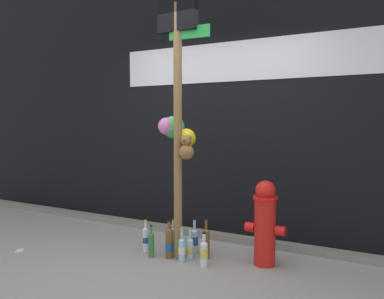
{
  "coord_description": "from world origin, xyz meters",
  "views": [
    {
      "loc": [
        1.93,
        -2.89,
        1.41
      ],
      "look_at": [
        0.19,
        0.43,
        1.14
      ],
      "focal_mm": 35.15,
      "sensor_mm": 36.0,
      "label": 1
    }
  ],
  "objects_px": {
    "bottle_4": "(206,242)",
    "bottle_7": "(195,240)",
    "bottle_3": "(146,238)",
    "bottle_5": "(190,247)",
    "memorial_post": "(178,109)",
    "bottle_8": "(169,243)",
    "bottle_2": "(151,244)",
    "bottle_0": "(173,240)",
    "bottle_1": "(204,253)",
    "bottle_6": "(182,249)",
    "fire_hydrant": "(265,222)"
  },
  "relations": [
    {
      "from": "bottle_2",
      "to": "bottle_8",
      "type": "height_order",
      "value": "bottle_8"
    },
    {
      "from": "fire_hydrant",
      "to": "bottle_4",
      "type": "bearing_deg",
      "value": -169.69
    },
    {
      "from": "memorial_post",
      "to": "bottle_4",
      "type": "xyz_separation_m",
      "value": [
        0.29,
        0.08,
        -1.38
      ]
    },
    {
      "from": "fire_hydrant",
      "to": "bottle_3",
      "type": "distance_m",
      "value": 1.31
    },
    {
      "from": "fire_hydrant",
      "to": "bottle_5",
      "type": "distance_m",
      "value": 0.83
    },
    {
      "from": "bottle_2",
      "to": "bottle_4",
      "type": "xyz_separation_m",
      "value": [
        0.53,
        0.23,
        0.03
      ]
    },
    {
      "from": "bottle_7",
      "to": "memorial_post",
      "type": "bearing_deg",
      "value": -121.06
    },
    {
      "from": "memorial_post",
      "to": "bottle_3",
      "type": "distance_m",
      "value": 1.45
    },
    {
      "from": "memorial_post",
      "to": "bottle_2",
      "type": "distance_m",
      "value": 1.43
    },
    {
      "from": "fire_hydrant",
      "to": "bottle_7",
      "type": "relative_size",
      "value": 2.26
    },
    {
      "from": "bottle_7",
      "to": "bottle_8",
      "type": "xyz_separation_m",
      "value": [
        -0.16,
        -0.27,
        0.02
      ]
    },
    {
      "from": "bottle_3",
      "to": "bottle_2",
      "type": "bearing_deg",
      "value": -37.27
    },
    {
      "from": "bottle_7",
      "to": "bottle_3",
      "type": "bearing_deg",
      "value": -155.83
    },
    {
      "from": "fire_hydrant",
      "to": "bottle_3",
      "type": "height_order",
      "value": "fire_hydrant"
    },
    {
      "from": "bottle_1",
      "to": "bottle_8",
      "type": "bearing_deg",
      "value": 173.44
    },
    {
      "from": "bottle_1",
      "to": "bottle_6",
      "type": "relative_size",
      "value": 0.97
    },
    {
      "from": "memorial_post",
      "to": "bottle_7",
      "type": "xyz_separation_m",
      "value": [
        0.11,
        0.18,
        -1.4
      ]
    },
    {
      "from": "bottle_4",
      "to": "bottle_8",
      "type": "xyz_separation_m",
      "value": [
        -0.34,
        -0.17,
        -0.01
      ]
    },
    {
      "from": "bottle_8",
      "to": "bottle_1",
      "type": "bearing_deg",
      "value": -6.56
    },
    {
      "from": "bottle_2",
      "to": "bottle_5",
      "type": "height_order",
      "value": "bottle_2"
    },
    {
      "from": "bottle_4",
      "to": "bottle_7",
      "type": "distance_m",
      "value": 0.21
    },
    {
      "from": "bottle_1",
      "to": "bottle_4",
      "type": "distance_m",
      "value": 0.23
    },
    {
      "from": "bottle_2",
      "to": "bottle_7",
      "type": "distance_m",
      "value": 0.47
    },
    {
      "from": "memorial_post",
      "to": "bottle_5",
      "type": "distance_m",
      "value": 1.44
    },
    {
      "from": "bottle_3",
      "to": "bottle_0",
      "type": "bearing_deg",
      "value": 13.42
    },
    {
      "from": "fire_hydrant",
      "to": "bottle_5",
      "type": "xyz_separation_m",
      "value": [
        -0.75,
        -0.17,
        -0.32
      ]
    },
    {
      "from": "bottle_3",
      "to": "bottle_8",
      "type": "relative_size",
      "value": 0.89
    },
    {
      "from": "fire_hydrant",
      "to": "bottle_1",
      "type": "bearing_deg",
      "value": -147.44
    },
    {
      "from": "fire_hydrant",
      "to": "bottle_5",
      "type": "bearing_deg",
      "value": -167.39
    },
    {
      "from": "bottle_0",
      "to": "bottle_7",
      "type": "distance_m",
      "value": 0.23
    },
    {
      "from": "bottle_0",
      "to": "bottle_4",
      "type": "xyz_separation_m",
      "value": [
        0.37,
        0.05,
        0.01
      ]
    },
    {
      "from": "memorial_post",
      "to": "bottle_0",
      "type": "bearing_deg",
      "value": 158.26
    },
    {
      "from": "bottle_2",
      "to": "bottle_5",
      "type": "xyz_separation_m",
      "value": [
        0.37,
        0.17,
        -0.03
      ]
    },
    {
      "from": "bottle_8",
      "to": "memorial_post",
      "type": "bearing_deg",
      "value": 59.09
    },
    {
      "from": "bottle_6",
      "to": "bottle_1",
      "type": "bearing_deg",
      "value": -4.99
    },
    {
      "from": "memorial_post",
      "to": "bottle_8",
      "type": "bearing_deg",
      "value": -120.91
    },
    {
      "from": "fire_hydrant",
      "to": "bottle_4",
      "type": "height_order",
      "value": "fire_hydrant"
    },
    {
      "from": "bottle_4",
      "to": "bottle_5",
      "type": "height_order",
      "value": "bottle_4"
    },
    {
      "from": "fire_hydrant",
      "to": "bottle_0",
      "type": "xyz_separation_m",
      "value": [
        -0.96,
        -0.16,
        -0.27
      ]
    },
    {
      "from": "bottle_4",
      "to": "bottle_6",
      "type": "distance_m",
      "value": 0.27
    },
    {
      "from": "bottle_0",
      "to": "bottle_8",
      "type": "height_order",
      "value": "bottle_8"
    },
    {
      "from": "fire_hydrant",
      "to": "bottle_2",
      "type": "height_order",
      "value": "fire_hydrant"
    },
    {
      "from": "bottle_3",
      "to": "bottle_5",
      "type": "xyz_separation_m",
      "value": [
        0.51,
        0.06,
        -0.04
      ]
    },
    {
      "from": "bottle_2",
      "to": "bottle_3",
      "type": "xyz_separation_m",
      "value": [
        -0.15,
        0.11,
        0.01
      ]
    },
    {
      "from": "memorial_post",
      "to": "bottle_7",
      "type": "distance_m",
      "value": 1.42
    },
    {
      "from": "bottle_5",
      "to": "bottle_6",
      "type": "bearing_deg",
      "value": -98.84
    },
    {
      "from": "memorial_post",
      "to": "bottle_2",
      "type": "height_order",
      "value": "memorial_post"
    },
    {
      "from": "bottle_1",
      "to": "bottle_3",
      "type": "xyz_separation_m",
      "value": [
        -0.75,
        0.1,
        0.0
      ]
    },
    {
      "from": "bottle_1",
      "to": "bottle_2",
      "type": "distance_m",
      "value": 0.61
    },
    {
      "from": "fire_hydrant",
      "to": "bottle_6",
      "type": "relative_size",
      "value": 2.38
    }
  ]
}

